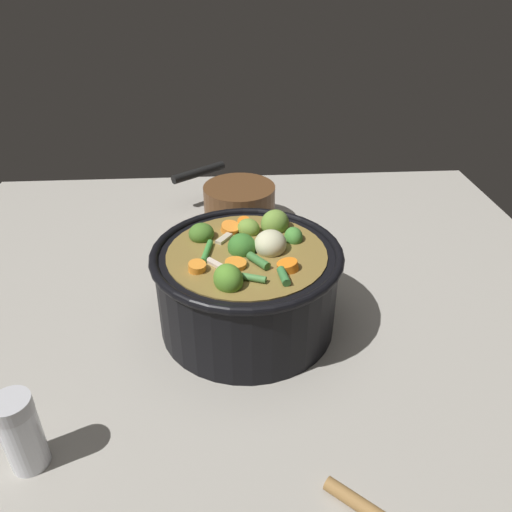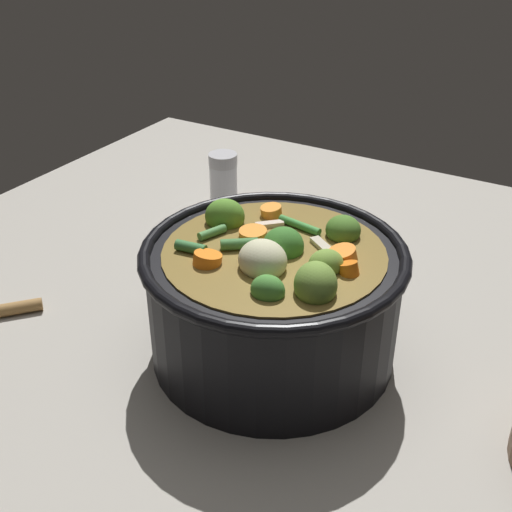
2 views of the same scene
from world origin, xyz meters
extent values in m
plane|color=#9E998E|center=(0.00, 0.00, 0.00)|extent=(1.10, 1.10, 0.00)
cylinder|color=black|center=(0.00, 0.00, 0.06)|extent=(0.25, 0.25, 0.12)
torus|color=black|center=(0.00, 0.00, 0.12)|extent=(0.26, 0.26, 0.01)
cylinder|color=olive|center=(0.00, 0.00, 0.06)|extent=(0.21, 0.21, 0.11)
ellipsoid|color=olive|center=(0.06, -0.01, 0.13)|extent=(0.04, 0.04, 0.03)
ellipsoid|color=#38752B|center=(0.01, 0.01, 0.12)|extent=(0.05, 0.05, 0.04)
ellipsoid|color=#467428|center=(0.04, 0.06, 0.13)|extent=(0.05, 0.05, 0.03)
ellipsoid|color=#548C2C|center=(-0.07, 0.03, 0.13)|extent=(0.05, 0.05, 0.04)
ellipsoid|color=olive|center=(0.06, -0.04, 0.13)|extent=(0.05, 0.05, 0.04)
ellipsoid|color=#448535|center=(0.03, -0.07, 0.12)|extent=(0.03, 0.03, 0.03)
cylinder|color=orange|center=(0.08, 0.00, 0.12)|extent=(0.03, 0.03, 0.02)
cylinder|color=orange|center=(-0.04, -0.05, 0.12)|extent=(0.03, 0.04, 0.02)
cylinder|color=orange|center=(0.06, 0.02, 0.12)|extent=(0.04, 0.04, 0.02)
cylinder|color=orange|center=(-0.04, 0.06, 0.12)|extent=(0.03, 0.03, 0.02)
cylinder|color=orange|center=(-0.03, 0.02, 0.12)|extent=(0.03, 0.03, 0.01)
ellipsoid|color=beige|center=(0.01, -0.03, 0.13)|extent=(0.06, 0.06, 0.04)
cylinder|color=#3E8E3B|center=(0.00, 0.05, 0.12)|extent=(0.05, 0.02, 0.01)
cylinder|color=#397135|center=(-0.03, -0.01, 0.13)|extent=(0.03, 0.03, 0.01)
cylinder|color=#37743A|center=(-0.07, -0.04, 0.13)|extent=(0.03, 0.01, 0.01)
cylinder|color=#4C8843|center=(-0.07, -0.01, 0.12)|extent=(0.02, 0.03, 0.01)
cube|color=beige|center=(-0.03, 0.04, 0.12)|extent=(0.03, 0.03, 0.01)
cube|color=beige|center=(0.03, 0.03, 0.12)|extent=(0.03, 0.02, 0.01)
cylinder|color=silver|center=(-0.21, 0.24, 0.04)|extent=(0.04, 0.04, 0.08)
cylinder|color=#B7B7BC|center=(-0.21, 0.24, 0.09)|extent=(0.04, 0.04, 0.02)
cylinder|color=brown|center=(0.31, 0.00, 0.04)|extent=(0.14, 0.14, 0.08)
cylinder|color=black|center=(0.41, 0.08, 0.07)|extent=(0.09, 0.11, 0.02)
camera|label=1|loc=(-0.55, 0.02, 0.46)|focal=34.42mm
camera|label=2|loc=(0.26, -0.47, 0.43)|focal=45.74mm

